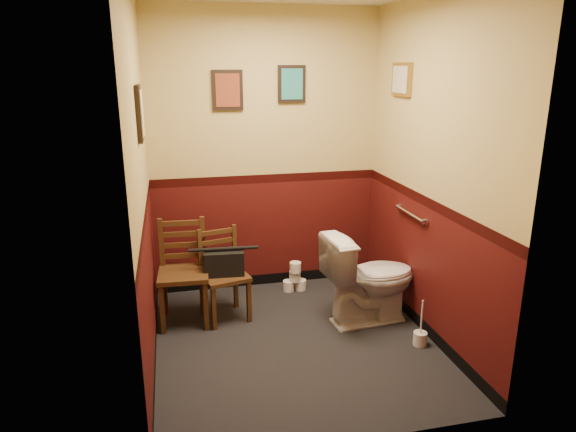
% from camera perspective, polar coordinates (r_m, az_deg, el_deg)
% --- Properties ---
extents(floor, '(2.20, 2.40, 0.00)m').
position_cam_1_polar(floor, '(4.30, 0.77, -13.83)').
color(floor, black).
rests_on(floor, ground).
extents(wall_back, '(2.20, 0.00, 2.70)m').
position_cam_1_polar(wall_back, '(4.96, -2.49, 6.90)').
color(wall_back, '#400E0C').
rests_on(wall_back, ground).
extents(wall_front, '(2.20, 0.00, 2.70)m').
position_cam_1_polar(wall_front, '(2.70, 6.95, -1.31)').
color(wall_front, '#400E0C').
rests_on(wall_front, ground).
extents(wall_left, '(0.00, 2.40, 2.70)m').
position_cam_1_polar(wall_left, '(3.71, -15.92, 3.06)').
color(wall_left, '#400E0C').
rests_on(wall_left, ground).
extents(wall_right, '(0.00, 2.40, 2.70)m').
position_cam_1_polar(wall_right, '(4.20, 15.62, 4.60)').
color(wall_right, '#400E0C').
rests_on(wall_right, ground).
extents(grab_bar, '(0.05, 0.56, 0.06)m').
position_cam_1_polar(grab_bar, '(4.50, 13.40, 0.25)').
color(grab_bar, silver).
rests_on(grab_bar, wall_right).
extents(framed_print_back_a, '(0.28, 0.04, 0.36)m').
position_cam_1_polar(framed_print_back_a, '(4.83, -6.74, 13.72)').
color(framed_print_back_a, black).
rests_on(framed_print_back_a, wall_back).
extents(framed_print_back_b, '(0.26, 0.04, 0.34)m').
position_cam_1_polar(framed_print_back_b, '(4.93, 0.42, 14.46)').
color(framed_print_back_b, black).
rests_on(framed_print_back_b, wall_back).
extents(framed_print_left, '(0.04, 0.30, 0.38)m').
position_cam_1_polar(framed_print_left, '(3.73, -16.15, 10.92)').
color(framed_print_left, black).
rests_on(framed_print_left, wall_left).
extents(framed_print_right, '(0.04, 0.34, 0.28)m').
position_cam_1_polar(framed_print_right, '(4.65, 12.49, 14.59)').
color(framed_print_right, olive).
rests_on(framed_print_right, wall_right).
extents(toilet, '(0.85, 0.53, 0.79)m').
position_cam_1_polar(toilet, '(4.52, 9.07, -6.86)').
color(toilet, white).
rests_on(toilet, floor).
extents(toilet_brush, '(0.11, 0.11, 0.39)m').
position_cam_1_polar(toilet_brush, '(4.37, 14.46, -12.95)').
color(toilet_brush, silver).
rests_on(toilet_brush, floor).
extents(chair_left, '(0.44, 0.44, 0.90)m').
position_cam_1_polar(chair_left, '(4.55, -11.55, -6.11)').
color(chair_left, '#4C2F17').
rests_on(chair_left, floor).
extents(chair_right, '(0.45, 0.45, 0.80)m').
position_cam_1_polar(chair_right, '(4.57, -7.23, -6.46)').
color(chair_right, '#4C2F17').
rests_on(chair_right, floor).
extents(handbag, '(0.35, 0.20, 0.25)m').
position_cam_1_polar(handbag, '(4.49, -7.13, -5.14)').
color(handbag, black).
rests_on(handbag, chair_right).
extents(tp_stack, '(0.24, 0.14, 0.31)m').
position_cam_1_polar(tp_stack, '(5.14, 0.76, -6.95)').
color(tp_stack, silver).
rests_on(tp_stack, floor).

